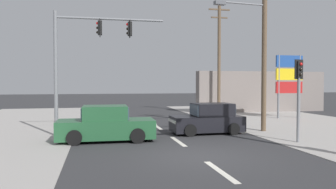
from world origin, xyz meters
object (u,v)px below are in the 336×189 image
at_px(traffic_signal_mast, 84,50).
at_px(pedestal_signal_right_kerb, 299,86).
at_px(hatchback_oncoming_mid, 208,120).
at_px(utility_pole_midground_right, 262,37).
at_px(sedan_receding_far, 106,125).
at_px(utility_pole_background_right, 219,57).
at_px(shopping_plaza_sign, 289,77).

bearing_deg(traffic_signal_mast, pedestal_signal_right_kerb, -23.77).
xyz_separation_m(pedestal_signal_right_kerb, hatchback_oncoming_mid, (-2.88, 3.34, -1.71)).
bearing_deg(utility_pole_midground_right, hatchback_oncoming_mid, 179.89).
relative_size(pedestal_signal_right_kerb, sedan_receding_far, 0.83).
bearing_deg(sedan_receding_far, utility_pole_background_right, 48.75).
bearing_deg(pedestal_signal_right_kerb, utility_pole_midground_right, 88.88).
xyz_separation_m(utility_pole_midground_right, utility_pole_background_right, (1.39, 9.69, -0.21)).
xyz_separation_m(pedestal_signal_right_kerb, shopping_plaza_sign, (5.27, 8.92, 0.57)).
bearing_deg(utility_pole_midground_right, shopping_plaza_sign, 47.02).
relative_size(traffic_signal_mast, hatchback_oncoming_mid, 1.64).
bearing_deg(traffic_signal_mast, utility_pole_midground_right, -4.06).
distance_m(pedestal_signal_right_kerb, shopping_plaza_sign, 10.38).
bearing_deg(utility_pole_midground_right, sedan_receding_far, -172.08).
bearing_deg(utility_pole_midground_right, pedestal_signal_right_kerb, -91.12).
height_order(pedestal_signal_right_kerb, hatchback_oncoming_mid, pedestal_signal_right_kerb).
xyz_separation_m(utility_pole_midground_right, pedestal_signal_right_kerb, (-0.06, -3.33, -2.55)).
distance_m(utility_pole_midground_right, utility_pole_background_right, 9.79).
bearing_deg(shopping_plaza_sign, sedan_receding_far, -153.22).
xyz_separation_m(utility_pole_background_right, traffic_signal_mast, (-10.49, -9.05, -0.61)).
bearing_deg(pedestal_signal_right_kerb, traffic_signal_mast, 156.23).
height_order(utility_pole_midground_right, hatchback_oncoming_mid, utility_pole_midground_right).
height_order(sedan_receding_far, hatchback_oncoming_mid, sedan_receding_far).
relative_size(utility_pole_background_right, shopping_plaza_sign, 1.96).
distance_m(pedestal_signal_right_kerb, sedan_receding_far, 8.50).
bearing_deg(shopping_plaza_sign, hatchback_oncoming_mid, -145.60).
height_order(shopping_plaza_sign, hatchback_oncoming_mid, shopping_plaza_sign).
xyz_separation_m(shopping_plaza_sign, sedan_receding_far, (-13.31, -6.72, -2.28)).
bearing_deg(sedan_receding_far, pedestal_signal_right_kerb, -15.34).
xyz_separation_m(sedan_receding_far, hatchback_oncoming_mid, (5.15, 1.13, -0.00)).
distance_m(utility_pole_midground_right, sedan_receding_far, 9.22).
distance_m(traffic_signal_mast, hatchback_oncoming_mid, 7.07).
xyz_separation_m(utility_pole_midground_right, sedan_receding_far, (-8.10, -1.13, -4.26)).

